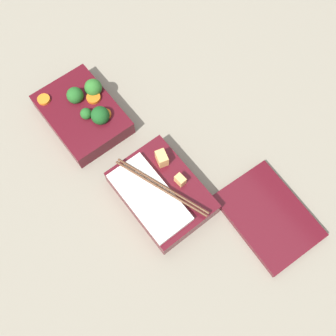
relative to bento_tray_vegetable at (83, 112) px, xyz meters
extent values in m
plane|color=gray|center=(0.12, 0.01, -0.03)|extent=(3.00, 3.00, 0.00)
cube|color=#510F19|center=(0.00, 0.00, 0.00)|extent=(0.21, 0.15, 0.04)
sphere|color=#2D7028|center=(-0.02, 0.05, 0.03)|extent=(0.04, 0.04, 0.04)
sphere|color=#236023|center=(-0.03, 0.00, 0.03)|extent=(0.04, 0.04, 0.04)
sphere|color=#236023|center=(0.02, 0.00, 0.02)|extent=(0.03, 0.03, 0.03)
sphere|color=#19511E|center=(0.05, 0.02, 0.03)|extent=(0.04, 0.04, 0.04)
cylinder|color=orange|center=(-0.01, 0.04, 0.02)|extent=(0.03, 0.03, 0.01)
cylinder|color=orange|center=(0.05, 0.03, 0.02)|extent=(0.04, 0.04, 0.01)
cylinder|color=orange|center=(-0.07, -0.06, 0.02)|extent=(0.04, 0.04, 0.01)
cube|color=#510F19|center=(0.26, 0.02, 0.00)|extent=(0.21, 0.15, 0.04)
cube|color=white|center=(0.26, -0.01, 0.02)|extent=(0.18, 0.09, 0.01)
cube|color=#EAB266|center=(0.21, 0.06, 0.03)|extent=(0.03, 0.03, 0.03)
cube|color=#EAB266|center=(0.28, 0.06, 0.03)|extent=(0.02, 0.02, 0.02)
cylinder|color=#56331E|center=(0.27, 0.02, 0.03)|extent=(0.21, 0.08, 0.01)
cylinder|color=#56331E|center=(0.26, 0.03, 0.03)|extent=(0.21, 0.08, 0.01)
cube|color=#510F19|center=(0.44, 0.17, -0.02)|extent=(0.21, 0.16, 0.02)
camera|label=1|loc=(0.49, -0.13, 0.78)|focal=42.00mm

